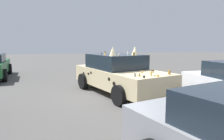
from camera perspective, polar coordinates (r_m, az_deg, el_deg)
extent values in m
plane|color=#514F4C|center=(7.89, 2.11, -6.41)|extent=(60.00, 60.00, 0.00)
cube|color=beige|center=(7.77, 2.13, -2.09)|extent=(4.71, 2.90, 0.65)
cube|color=#1E2833|center=(7.92, 1.04, 2.47)|extent=(2.45, 2.14, 0.54)
cylinder|color=black|center=(7.37, 14.05, -5.06)|extent=(0.68, 0.39, 0.65)
cylinder|color=black|center=(6.22, 2.07, -7.17)|extent=(0.68, 0.39, 0.65)
cylinder|color=black|center=(9.43, 2.15, -2.09)|extent=(0.68, 0.39, 0.65)
cylinder|color=black|center=(8.56, -8.10, -3.15)|extent=(0.68, 0.39, 0.65)
ellipsoid|color=black|center=(7.83, 10.16, -2.27)|extent=(0.12, 0.05, 0.14)
ellipsoid|color=black|center=(8.08, -6.68, -1.05)|extent=(0.17, 0.07, 0.09)
ellipsoid|color=black|center=(7.86, -5.98, -0.76)|extent=(0.15, 0.06, 0.09)
ellipsoid|color=black|center=(9.32, 2.38, -1.08)|extent=(0.18, 0.07, 0.11)
ellipsoid|color=black|center=(7.40, 13.34, -3.65)|extent=(0.14, 0.06, 0.11)
ellipsoid|color=black|center=(8.50, -8.01, -0.86)|extent=(0.14, 0.06, 0.08)
ellipsoid|color=black|center=(6.68, -0.88, -2.58)|extent=(0.14, 0.06, 0.12)
ellipsoid|color=black|center=(8.70, -8.49, -1.71)|extent=(0.13, 0.05, 0.15)
ellipsoid|color=black|center=(6.44, 0.55, -3.92)|extent=(0.17, 0.07, 0.15)
sphere|color=tan|center=(6.83, 11.55, -0.58)|extent=(0.05, 0.05, 0.05)
cylinder|color=tan|center=(6.25, 10.96, -1.00)|extent=(0.08, 0.08, 0.12)
cylinder|color=gray|center=(5.96, 6.51, -1.40)|extent=(0.07, 0.07, 0.11)
sphere|color=black|center=(5.80, 9.01, -1.86)|extent=(0.07, 0.07, 0.07)
sphere|color=orange|center=(6.75, 8.39, -0.55)|extent=(0.06, 0.06, 0.06)
cone|color=#A87A38|center=(6.08, 7.71, -1.23)|extent=(0.11, 0.11, 0.11)
sphere|color=gray|center=(6.11, 11.95, -1.53)|extent=(0.05, 0.05, 0.05)
sphere|color=orange|center=(6.10, 12.79, -1.49)|extent=(0.07, 0.07, 0.07)
cylinder|color=#A87A38|center=(6.59, 15.82, -0.62)|extent=(0.10, 0.10, 0.14)
cylinder|color=#51381E|center=(7.15, 11.36, -0.18)|extent=(0.10, 0.10, 0.06)
cone|color=#A87A38|center=(7.64, -1.99, 4.71)|extent=(0.11, 0.11, 0.10)
cylinder|color=#51381E|center=(8.54, 0.36, 4.91)|extent=(0.05, 0.05, 0.07)
cone|color=gray|center=(8.58, 0.24, 5.07)|extent=(0.07, 0.07, 0.11)
cylinder|color=#51381E|center=(8.35, -1.98, 4.93)|extent=(0.07, 0.07, 0.10)
cylinder|color=silver|center=(8.11, 4.51, 4.87)|extent=(0.06, 0.06, 0.11)
cone|color=black|center=(8.34, -2.97, 4.86)|extent=(0.05, 0.05, 0.08)
cylinder|color=#A87A38|center=(7.49, 6.17, 4.60)|extent=(0.09, 0.09, 0.10)
cylinder|color=silver|center=(7.12, 2.05, 4.34)|extent=(0.07, 0.07, 0.06)
cylinder|color=tan|center=(7.28, 1.90, 4.42)|extent=(0.07, 0.07, 0.07)
cone|color=beige|center=(7.71, 6.45, 5.49)|extent=(0.24, 0.24, 0.32)
cone|color=beige|center=(7.15, 0.20, 5.38)|extent=(0.24, 0.24, 0.32)
cylinder|color=black|center=(6.85, 22.56, -6.49)|extent=(0.63, 0.23, 0.62)
cylinder|color=black|center=(14.10, -26.91, 0.29)|extent=(0.66, 0.28, 0.64)
cylinder|color=black|center=(11.41, -28.05, -1.32)|extent=(0.66, 0.28, 0.64)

